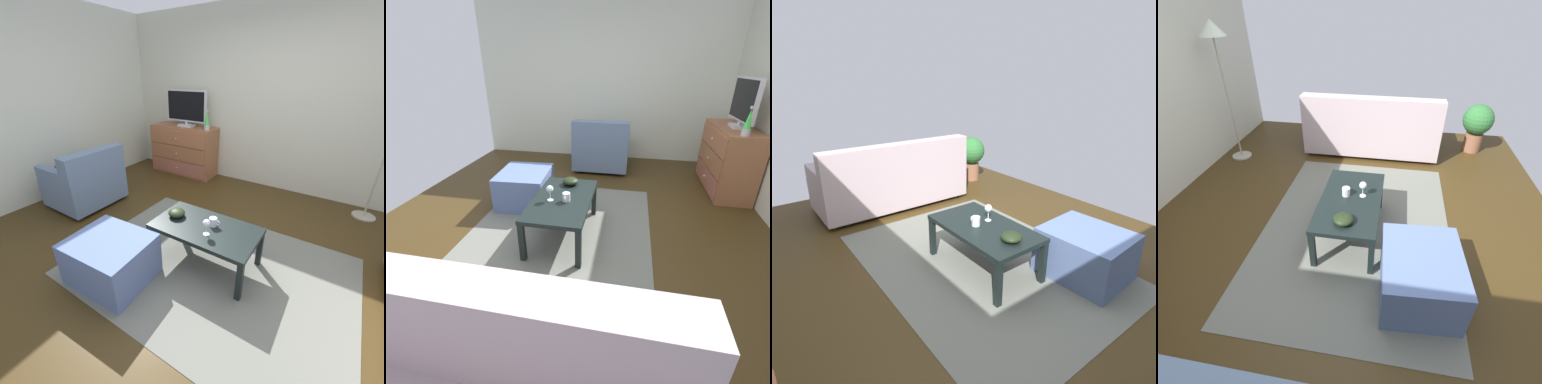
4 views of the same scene
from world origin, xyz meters
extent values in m
cube|color=#3C2C12|center=(0.00, 0.00, -0.03)|extent=(5.88, 4.70, 0.05)
cube|color=beige|center=(0.00, 2.11, 1.35)|extent=(5.88, 0.12, 2.69)
cube|color=silver|center=(-2.70, 0.00, 1.35)|extent=(0.12, 4.70, 2.69)
cube|color=slate|center=(0.20, -0.20, 0.00)|extent=(2.60, 1.90, 0.01)
cube|color=#965D3A|center=(-1.48, 1.81, 0.44)|extent=(1.21, 0.45, 0.88)
cube|color=#9A5642|center=(-1.48, 1.57, 0.17)|extent=(1.15, 0.02, 0.25)
sphere|color=silver|center=(-1.48, 1.56, 0.17)|extent=(0.03, 0.03, 0.03)
cube|color=#945936|center=(-1.48, 1.57, 0.44)|extent=(1.15, 0.02, 0.25)
sphere|color=silver|center=(-1.48, 1.56, 0.44)|extent=(0.03, 0.03, 0.03)
cube|color=#9C5C39|center=(-1.48, 1.57, 0.72)|extent=(1.15, 0.02, 0.25)
sphere|color=silver|center=(-1.48, 1.56, 0.72)|extent=(0.03, 0.03, 0.03)
cube|color=silver|center=(-1.43, 1.83, 0.90)|extent=(0.28, 0.18, 0.04)
cylinder|color=silver|center=(-1.43, 1.83, 0.95)|extent=(0.04, 0.04, 0.05)
cube|color=silver|center=(-1.43, 1.83, 1.23)|extent=(0.79, 0.05, 0.52)
cube|color=black|center=(-1.43, 1.80, 1.23)|extent=(0.74, 0.01, 0.47)
cylinder|color=#B7B7BC|center=(-0.97, 1.76, 0.92)|extent=(0.09, 0.09, 0.08)
cone|color=#3FD84C|center=(-0.97, 1.76, 1.07)|extent=(0.08, 0.08, 0.22)
cylinder|color=#B7B7BC|center=(-0.97, 1.76, 1.20)|extent=(0.04, 0.04, 0.03)
cube|color=black|center=(-0.36, 0.10, 0.19)|extent=(0.05, 0.05, 0.39)
cube|color=black|center=(0.59, 0.10, 0.19)|extent=(0.05, 0.05, 0.39)
cube|color=black|center=(-0.36, -0.41, 0.19)|extent=(0.05, 0.05, 0.39)
cube|color=black|center=(0.59, -0.41, 0.19)|extent=(0.05, 0.05, 0.39)
cube|color=black|center=(0.11, -0.15, 0.41)|extent=(1.01, 0.57, 0.04)
cylinder|color=silver|center=(0.18, -0.26, 0.43)|extent=(0.06, 0.06, 0.00)
cylinder|color=silver|center=(0.18, -0.26, 0.47)|extent=(0.01, 0.01, 0.09)
sphere|color=silver|center=(0.18, -0.26, 0.55)|extent=(0.07, 0.07, 0.07)
cylinder|color=silver|center=(0.17, -0.10, 0.47)|extent=(0.08, 0.08, 0.08)
torus|color=silver|center=(0.22, -0.10, 0.47)|extent=(0.05, 0.01, 0.05)
ellipsoid|color=black|center=(-0.23, -0.15, 0.46)|extent=(0.17, 0.17, 0.08)
cylinder|color=#332319|center=(-2.31, 0.36, 0.03)|extent=(0.05, 0.05, 0.05)
cylinder|color=#332319|center=(-2.31, -0.36, 0.03)|extent=(0.05, 0.05, 0.05)
cylinder|color=#332319|center=(-1.67, 0.36, 0.03)|extent=(0.05, 0.05, 0.05)
cylinder|color=#332319|center=(-1.67, -0.36, 0.03)|extent=(0.05, 0.05, 0.05)
cube|color=slate|center=(-1.99, 0.00, 0.24)|extent=(0.80, 0.88, 0.38)
cube|color=slate|center=(-1.69, 0.00, 0.64)|extent=(0.20, 0.88, 0.41)
cube|color=slate|center=(-1.99, 0.38, 0.53)|extent=(0.76, 0.12, 0.20)
cube|color=slate|center=(-1.99, -0.38, 0.53)|extent=(0.76, 0.12, 0.20)
cylinder|color=slate|center=(-2.24, -0.01, 0.51)|extent=(0.16, 0.40, 0.16)
cube|color=#556A9B|center=(-0.50, -0.80, 0.21)|extent=(0.74, 0.64, 0.43)
cylinder|color=#A59E8C|center=(1.49, 1.75, 0.01)|extent=(0.28, 0.28, 0.02)
cylinder|color=#A59E8C|center=(1.49, 1.75, 0.81)|extent=(0.02, 0.02, 1.59)
camera|label=1|loc=(1.06, -1.87, 1.76)|focal=22.81mm
camera|label=2|loc=(2.42, 0.46, 1.63)|focal=25.11mm
camera|label=3|loc=(-1.85, 1.54, 1.70)|focal=30.09mm
camera|label=4|loc=(-2.00, -0.51, 2.00)|focal=26.36mm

